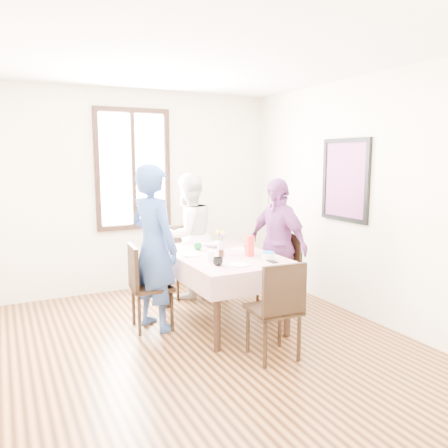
{
  "coord_description": "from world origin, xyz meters",
  "views": [
    {
      "loc": [
        -1.63,
        -3.7,
        1.81
      ],
      "look_at": [
        0.51,
        0.53,
        1.1
      ],
      "focal_mm": 35.72,
      "sensor_mm": 36.0,
      "label": 1
    }
  ],
  "objects": [
    {
      "name": "plate_left",
      "position": [
        0.18,
        0.66,
        0.77
      ],
      "size": [
        0.2,
        0.2,
        0.01
      ],
      "primitive_type": "cylinder",
      "color": "white",
      "rests_on": "tablecloth"
    },
    {
      "name": "art_poster",
      "position": [
        1.98,
        0.3,
        1.55
      ],
      "size": [
        0.04,
        0.76,
        0.96
      ],
      "primitive_type": "cube",
      "color": "red",
      "rests_on": "right_wall"
    },
    {
      "name": "plate_near",
      "position": [
        0.43,
        0.04,
        0.77
      ],
      "size": [
        0.2,
        0.2,
        0.01
      ],
      "primitive_type": "cylinder",
      "color": "white",
      "rests_on": "tablecloth"
    },
    {
      "name": "window_frame",
      "position": [
        0.0,
        2.23,
        1.65
      ],
      "size": [
        1.02,
        0.06,
        1.62
      ],
      "primitive_type": "cube",
      "color": "black",
      "rests_on": "back_wall"
    },
    {
      "name": "butter_lid",
      "position": [
        0.82,
        0.12,
        0.84
      ],
      "size": [
        0.12,
        0.12,
        0.01
      ],
      "primitive_type": "cylinder",
      "color": "blue",
      "rests_on": "butter_tub"
    },
    {
      "name": "chair_far",
      "position": [
        0.51,
        1.61,
        0.46
      ],
      "size": [
        0.46,
        0.46,
        0.91
      ],
      "primitive_type": "cube",
      "rotation": [
        0.0,
        0.0,
        3.03
      ],
      "color": "black",
      "rests_on": "ground"
    },
    {
      "name": "plate_far",
      "position": [
        0.52,
        1.17,
        0.77
      ],
      "size": [
        0.2,
        0.2,
        0.01
      ],
      "primitive_type": "cylinder",
      "color": "white",
      "rests_on": "tablecloth"
    },
    {
      "name": "mug_black",
      "position": [
        0.24,
        0.12,
        0.8
      ],
      "size": [
        0.13,
        0.13,
        0.08
      ],
      "primitive_type": "imported",
      "rotation": [
        0.0,
        0.0,
        -0.3
      ],
      "color": "black",
      "rests_on": "tablecloth"
    },
    {
      "name": "flower_bunch",
      "position": [
        0.51,
        0.62,
        0.95
      ],
      "size": [
        0.09,
        0.09,
        0.1
      ],
      "primitive_type": null,
      "color": "yellow",
      "rests_on": "flower_vase"
    },
    {
      "name": "right_wall",
      "position": [
        2.0,
        0.0,
        1.35
      ],
      "size": [
        0.0,
        4.5,
        4.5
      ],
      "primitive_type": "plane",
      "rotation": [
        1.57,
        0.0,
        -1.57
      ],
      "color": "#EEE0C5",
      "rests_on": "ground"
    },
    {
      "name": "flower_vase",
      "position": [
        0.51,
        0.62,
        0.83
      ],
      "size": [
        0.07,
        0.07,
        0.14
      ],
      "primitive_type": "cylinder",
      "color": "silver",
      "rests_on": "tablecloth"
    },
    {
      "name": "chair_near",
      "position": [
        0.51,
        -0.46,
        0.46
      ],
      "size": [
        0.45,
        0.45,
        0.91
      ],
      "primitive_type": "cube",
      "rotation": [
        0.0,
        0.0,
        -0.07
      ],
      "color": "black",
      "rests_on": "ground"
    },
    {
      "name": "serving_bowl",
      "position": [
        0.59,
        0.97,
        0.79
      ],
      "size": [
        0.26,
        0.26,
        0.05
      ],
      "primitive_type": "imported",
      "rotation": [
        0.0,
        0.0,
        0.29
      ],
      "color": "white",
      "rests_on": "tablecloth"
    },
    {
      "name": "mug_flag",
      "position": [
        0.78,
        0.46,
        0.81
      ],
      "size": [
        0.14,
        0.14,
        0.1
      ],
      "primitive_type": "imported",
      "rotation": [
        0.0,
        0.0,
        0.4
      ],
      "color": "red",
      "rests_on": "tablecloth"
    },
    {
      "name": "ground",
      "position": [
        0.0,
        0.0,
        0.0
      ],
      "size": [
        4.5,
        4.5,
        0.0
      ],
      "primitive_type": "plane",
      "color": "black",
      "rests_on": "ground"
    },
    {
      "name": "butter_tub",
      "position": [
        0.82,
        0.12,
        0.8
      ],
      "size": [
        0.14,
        0.14,
        0.07
      ],
      "primitive_type": "cylinder",
      "color": "white",
      "rests_on": "tablecloth"
    },
    {
      "name": "chair_left",
      "position": [
        -0.25,
        0.72,
        0.46
      ],
      "size": [
        0.46,
        0.46,
        0.91
      ],
      "primitive_type": "cube",
      "rotation": [
        0.0,
        0.0,
        -1.66
      ],
      "color": "black",
      "rests_on": "ground"
    },
    {
      "name": "smartphone",
      "position": [
        0.79,
        0.0,
        0.77
      ],
      "size": [
        0.07,
        0.13,
        0.01
      ],
      "primitive_type": "cube",
      "color": "black",
      "rests_on": "tablecloth"
    },
    {
      "name": "chair_right",
      "position": [
        1.27,
        0.63,
        0.46
      ],
      "size": [
        0.44,
        0.44,
        0.91
      ],
      "primitive_type": "cube",
      "rotation": [
        0.0,
        0.0,
        1.53
      ],
      "color": "black",
      "rests_on": "ground"
    },
    {
      "name": "tablecloth",
      "position": [
        0.51,
        0.58,
        0.76
      ],
      "size": [
        1.03,
        1.63,
        0.01
      ],
      "primitive_type": "cube",
      "color": "#500B17",
      "rests_on": "dining_table"
    },
    {
      "name": "mug_green",
      "position": [
        0.36,
        0.9,
        0.8
      ],
      "size": [
        0.13,
        0.13,
        0.07
      ],
      "primitive_type": "imported",
      "rotation": [
        0.0,
        0.0,
        -0.73
      ],
      "color": "#0C7226",
      "rests_on": "tablecloth"
    },
    {
      "name": "back_wall",
      "position": [
        0.0,
        2.25,
        1.35
      ],
      "size": [
        4.0,
        0.0,
        4.0
      ],
      "primitive_type": "plane",
      "rotation": [
        1.57,
        0.0,
        0.0
      ],
      "color": "#EEE0C5",
      "rests_on": "ground"
    },
    {
      "name": "drinking_glass",
      "position": [
        0.26,
        0.33,
        0.81
      ],
      "size": [
        0.07,
        0.07,
        0.1
      ],
      "primitive_type": "cylinder",
      "color": "silver",
      "rests_on": "tablecloth"
    },
    {
      "name": "window_pane",
      "position": [
        0.0,
        2.24,
        1.65
      ],
      "size": [
        0.9,
        0.02,
        1.5
      ],
      "primitive_type": "cube",
      "color": "white",
      "rests_on": "back_wall"
    },
    {
      "name": "plate_right",
      "position": [
        0.8,
        0.69,
        0.77
      ],
      "size": [
        0.2,
        0.2,
        0.01
      ],
      "primitive_type": "cylinder",
      "color": "white",
      "rests_on": "tablecloth"
    },
    {
      "name": "person_left",
      "position": [
        -0.23,
        0.72,
        0.87
      ],
      "size": [
        0.62,
        0.75,
        1.75
      ],
      "primitive_type": "imported",
      "rotation": [
        0.0,
        0.0,
        1.95
      ],
      "color": "navy",
      "rests_on": "ground"
    },
    {
      "name": "person_right",
      "position": [
        1.25,
        0.63,
        0.79
      ],
      "size": [
        0.54,
        0.98,
        1.58
      ],
      "primitive_type": "imported",
      "rotation": [
        0.0,
        0.0,
        -1.39
      ],
      "color": "#7E3C7E",
      "rests_on": "ground"
    },
    {
      "name": "jam_jar",
      "position": [
        0.43,
        0.44,
        0.8
      ],
      "size": [
        0.06,
        0.06,
        0.08
      ],
      "primitive_type": "cylinder",
      "color": "black",
      "rests_on": "tablecloth"
    },
    {
      "name": "dining_table",
      "position": [
        0.51,
        0.58,
        0.38
      ],
      "size": [
        0.91,
        1.51,
        0.75
      ],
      "primitive_type": "cube",
      "color": "black",
      "rests_on": "ground"
    },
    {
      "name": "person_far",
      "position": [
        0.51,
        1.6,
        0.81
      ],
      "size": [
        0.91,
        0.78,
        1.61
      ],
      "primitive_type": "imported",
      "rotation": [
        0.0,
        0.0,
        3.39
      ],
      "color": "white",
      "rests_on": "ground"
    },
    {
      "name": "juice_carton",
      "position": [
        0.72,
        0.33,
        0.87
      ],
      "size": [
        0.07,
        0.07,
        0.22
      ],
      "primitive_type": "cube",
      "color": "red",
      "rests_on": "tablecloth"
    }
  ]
}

